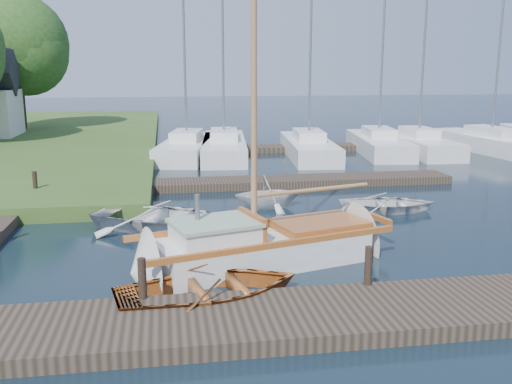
{
  "coord_description": "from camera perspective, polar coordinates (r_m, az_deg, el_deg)",
  "views": [
    {
      "loc": [
        -2.49,
        -15.44,
        4.61
      ],
      "look_at": [
        0.0,
        0.0,
        1.2
      ],
      "focal_mm": 40.0,
      "sensor_mm": 36.0,
      "label": 1
    }
  ],
  "objects": [
    {
      "name": "near_dock",
      "position": [
        10.73,
        5.23,
        -12.31
      ],
      "size": [
        18.0,
        2.2,
        0.3
      ],
      "primitive_type": "cube",
      "color": "#2D241A",
      "rests_on": "ground"
    },
    {
      "name": "tender_a",
      "position": [
        16.87,
        -9.35,
        -2.22
      ],
      "size": [
        4.96,
        4.35,
        0.86
      ],
      "primitive_type": "imported",
      "rotation": [
        0.0,
        0.0,
        1.16
      ],
      "color": "white",
      "rests_on": "ground"
    },
    {
      "name": "marina_boat_0",
      "position": [
        30.32,
        -6.93,
        4.57
      ],
      "size": [
        3.72,
        8.12,
        11.8
      ],
      "rotation": [
        0.0,
        0.0,
        1.37
      ],
      "color": "white",
      "rests_on": "ground"
    },
    {
      "name": "tender_c",
      "position": [
        19.24,
        13.01,
        -0.91
      ],
      "size": [
        3.36,
        2.61,
        0.64
      ],
      "primitive_type": "imported",
      "rotation": [
        0.0,
        0.0,
        1.43
      ],
      "color": "white",
      "rests_on": "ground"
    },
    {
      "name": "mooring_post_5",
      "position": [
        21.29,
        -21.23,
        0.88
      ],
      "size": [
        0.16,
        0.16,
        0.8
      ],
      "primitive_type": "cylinder",
      "color": "black",
      "rests_on": "left_dock"
    },
    {
      "name": "mooring_post_2",
      "position": [
        11.84,
        11.18,
        -7.23
      ],
      "size": [
        0.16,
        0.16,
        0.8
      ],
      "primitive_type": "cylinder",
      "color": "black",
      "rests_on": "near_dock"
    },
    {
      "name": "marina_boat_4",
      "position": [
        32.79,
        15.92,
        4.75
      ],
      "size": [
        2.46,
        7.57,
        10.14
      ],
      "rotation": [
        0.0,
        0.0,
        1.54
      ],
      "color": "white",
      "rests_on": "ground"
    },
    {
      "name": "mooring_post_1",
      "position": [
        11.16,
        -11.31,
        -8.46
      ],
      "size": [
        0.16,
        0.16,
        0.8
      ],
      "primitive_type": "cylinder",
      "color": "black",
      "rests_on": "near_dock"
    },
    {
      "name": "marina_boat_3",
      "position": [
        32.31,
        12.14,
        4.88
      ],
      "size": [
        3.32,
        8.22,
        13.21
      ],
      "rotation": [
        0.0,
        0.0,
        1.43
      ],
      "color": "white",
      "rests_on": "ground"
    },
    {
      "name": "tree_7",
      "position": [
        42.59,
        -22.72,
        13.52
      ],
      "size": [
        6.83,
        6.83,
        9.38
      ],
      "color": "#332114",
      "rests_on": "shore"
    },
    {
      "name": "marina_boat_1",
      "position": [
        30.57,
        -3.21,
        4.66
      ],
      "size": [
        3.1,
        9.0,
        9.28
      ],
      "rotation": [
        0.0,
        0.0,
        1.47
      ],
      "color": "white",
      "rests_on": "ground"
    },
    {
      "name": "tender_b",
      "position": [
        19.09,
        1.25,
        0.19
      ],
      "size": [
        2.51,
        2.23,
        1.21
      ],
      "primitive_type": "imported",
      "rotation": [
        0.0,
        0.0,
        1.69
      ],
      "color": "white",
      "rests_on": "ground"
    },
    {
      "name": "marina_boat_5",
      "position": [
        34.5,
        22.46,
        4.65
      ],
      "size": [
        3.27,
        9.44,
        12.2
      ],
      "rotation": [
        0.0,
        0.0,
        1.69
      ],
      "color": "white",
      "rests_on": "ground"
    },
    {
      "name": "pontoon",
      "position": [
        34.12,
        12.43,
        4.5
      ],
      "size": [
        30.0,
        1.6,
        0.3
      ],
      "primitive_type": "cube",
      "color": "#2D241A",
      "rests_on": "ground"
    },
    {
      "name": "sailboat",
      "position": [
        13.83,
        1.18,
        -5.66
      ],
      "size": [
        7.41,
        3.86,
        9.83
      ],
      "rotation": [
        0.0,
        0.0,
        0.28
      ],
      "color": "white",
      "rests_on": "ground"
    },
    {
      "name": "far_dock",
      "position": [
        22.83,
        2.35,
        1.03
      ],
      "size": [
        14.0,
        1.6,
        0.3
      ],
      "primitive_type": "cube",
      "color": "#2D241A",
      "rests_on": "ground"
    },
    {
      "name": "ground",
      "position": [
        16.3,
        0.0,
        -4.12
      ],
      "size": [
        160.0,
        160.0,
        0.0
      ],
      "primitive_type": "plane",
      "color": "black",
      "rests_on": "ground"
    },
    {
      "name": "marina_boat_2",
      "position": [
        30.42,
        5.28,
        4.64
      ],
      "size": [
        3.02,
        8.42,
        12.36
      ],
      "rotation": [
        0.0,
        0.0,
        1.47
      ],
      "color": "white",
      "rests_on": "ground"
    },
    {
      "name": "dinghy",
      "position": [
        11.57,
        -4.57,
        -9.14
      ],
      "size": [
        4.22,
        3.38,
        0.78
      ],
      "primitive_type": "imported",
      "rotation": [
        0.0,
        0.0,
        1.77
      ],
      "color": "brown",
      "rests_on": "ground"
    }
  ]
}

